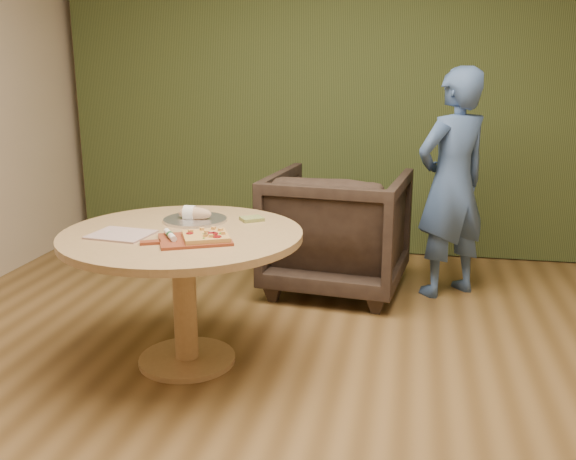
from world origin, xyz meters
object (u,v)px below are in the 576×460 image
(person_standing, at_px, (452,184))
(pizza_paddle, at_px, (193,240))
(flatbread_pizza, at_px, (206,236))
(cutlery_roll, at_px, (170,235))
(bread_roll, at_px, (193,213))
(armchair, at_px, (338,225))
(serving_tray, at_px, (195,220))
(pedestal_table, at_px, (183,257))

(person_standing, bearing_deg, pizza_paddle, 11.32)
(flatbread_pizza, height_order, cutlery_roll, flatbread_pizza)
(bread_roll, xyz_separation_m, armchair, (0.69, 1.11, -0.31))
(serving_tray, height_order, armchair, armchair)
(pedestal_table, distance_m, person_standing, 2.03)
(cutlery_roll, relative_size, armchair, 0.18)
(pedestal_table, xyz_separation_m, pizza_paddle, (0.12, -0.17, 0.15))
(flatbread_pizza, bearing_deg, armchair, 72.02)
(pedestal_table, bearing_deg, armchair, 63.53)
(armchair, bearing_deg, bread_roll, 65.01)
(pizza_paddle, height_order, flatbread_pizza, flatbread_pizza)
(cutlery_roll, height_order, person_standing, person_standing)
(flatbread_pizza, xyz_separation_m, bread_roll, (-0.20, 0.39, 0.02))
(pizza_paddle, bearing_deg, serving_tray, 82.39)
(bread_roll, bearing_deg, flatbread_pizza, -62.75)
(pedestal_table, distance_m, bread_roll, 0.30)
(pizza_paddle, height_order, cutlery_roll, cutlery_roll)
(flatbread_pizza, distance_m, armchair, 1.61)
(flatbread_pizza, bearing_deg, serving_tray, 116.21)
(pedestal_table, xyz_separation_m, armchair, (0.67, 1.35, -0.13))
(pedestal_table, distance_m, armchair, 1.51)
(pizza_paddle, distance_m, bread_roll, 0.43)
(pedestal_table, relative_size, cutlery_roll, 7.21)
(pizza_paddle, xyz_separation_m, serving_tray, (-0.13, 0.40, -0.00))
(pizza_paddle, height_order, armchair, armchair)
(pedestal_table, height_order, serving_tray, serving_tray)
(pizza_paddle, bearing_deg, pedestal_table, 100.72)
(pizza_paddle, relative_size, flatbread_pizza, 1.62)
(serving_tray, bearing_deg, pizza_paddle, -72.52)
(cutlery_roll, height_order, bread_roll, bread_roll)
(pizza_paddle, distance_m, flatbread_pizza, 0.07)
(flatbread_pizza, relative_size, serving_tray, 0.82)
(pizza_paddle, height_order, serving_tray, serving_tray)
(serving_tray, height_order, person_standing, person_standing)
(pizza_paddle, distance_m, armchair, 1.64)
(pizza_paddle, bearing_deg, bread_roll, 83.53)
(flatbread_pizza, bearing_deg, cutlery_roll, -172.30)
(bread_roll, bearing_deg, person_standing, 38.48)
(armchair, bearing_deg, pizza_paddle, 76.69)
(pizza_paddle, xyz_separation_m, bread_roll, (-0.14, 0.40, 0.04))
(armchair, distance_m, person_standing, 0.85)
(pedestal_table, xyz_separation_m, bread_roll, (-0.02, 0.24, 0.18))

